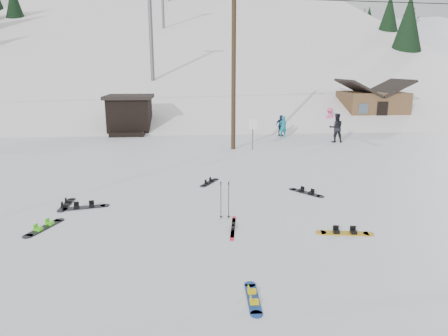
{
  "coord_description": "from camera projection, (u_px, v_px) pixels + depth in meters",
  "views": [
    {
      "loc": [
        -0.51,
        -9.29,
        4.75
      ],
      "look_at": [
        0.6,
        3.87,
        1.4
      ],
      "focal_mm": 32.0,
      "sensor_mm": 36.0,
      "label": 1
    }
  ],
  "objects": [
    {
      "name": "treeline_crest",
      "position": [
        192.0,
        88.0,
        93.25
      ],
      "size": [
        50.0,
        6.0,
        10.0
      ],
      "primitive_type": null,
      "color": "black",
      "rests_on": "ski_slope"
    },
    {
      "name": "cabin",
      "position": [
        371.0,
        106.0,
        34.21
      ],
      "size": [
        5.39,
        4.4,
        3.77
      ],
      "color": "brown",
      "rests_on": "ground"
    },
    {
      "name": "ridge_right",
      "position": [
        431.0,
        168.0,
        64.26
      ],
      "size": [
        45.66,
        93.98,
        54.59
      ],
      "primitive_type": "cube",
      "rotation": [
        0.21,
        -0.05,
        -0.12
      ],
      "color": "white",
      "rests_on": "ground"
    },
    {
      "name": "skier_dark",
      "position": [
        336.0,
        128.0,
        25.77
      ],
      "size": [
        0.96,
        0.78,
        1.87
      ],
      "primitive_type": "imported",
      "rotation": [
        0.0,
        0.0,
        3.06
      ],
      "color": "black",
      "rests_on": "ground"
    },
    {
      "name": "trail_sign",
      "position": [
        253.0,
        128.0,
        23.23
      ],
      "size": [
        0.5,
        0.09,
        1.85
      ],
      "color": "#595B60",
      "rests_on": "ground"
    },
    {
      "name": "skier_pink",
      "position": [
        329.0,
        118.0,
        31.86
      ],
      "size": [
        1.18,
        0.92,
        1.6
      ],
      "primitive_type": "imported",
      "rotation": [
        0.0,
        0.0,
        3.5
      ],
      "color": "#E55193",
      "rests_on": "ground"
    },
    {
      "name": "hero_skis",
      "position": [
        233.0,
        227.0,
        12.11
      ],
      "size": [
        0.38,
        1.85,
        0.1
      ],
      "rotation": [
        0.0,
        0.0,
        -0.15
      ],
      "color": "red",
      "rests_on": "ground"
    },
    {
      "name": "skier_teal",
      "position": [
        283.0,
        127.0,
        27.68
      ],
      "size": [
        0.59,
        0.44,
        1.47
      ],
      "primitive_type": "imported",
      "rotation": [
        0.0,
        0.0,
        3.31
      ],
      "color": "#0D7584",
      "rests_on": "ground"
    },
    {
      "name": "utility_pole",
      "position": [
        234.0,
        68.0,
        22.72
      ],
      "size": [
        2.0,
        0.26,
        9.0
      ],
      "color": "#3A2819",
      "rests_on": "ground"
    },
    {
      "name": "board_scatter_f",
      "position": [
        210.0,
        182.0,
        16.84
      ],
      "size": [
        0.85,
        1.28,
        0.1
      ],
      "rotation": [
        0.0,
        0.0,
        1.05
      ],
      "color": "black",
      "rests_on": "ground"
    },
    {
      "name": "skier_navy",
      "position": [
        281.0,
        126.0,
        28.13
      ],
      "size": [
        0.86,
        0.88,
        1.48
      ],
      "primitive_type": "imported",
      "rotation": [
        0.0,
        0.0,
        2.33
      ],
      "color": "#18203D",
      "rests_on": "ground"
    },
    {
      "name": "board_scatter_b",
      "position": [
        67.0,
        204.0,
        14.12
      ],
      "size": [
        0.28,
        1.51,
        0.11
      ],
      "rotation": [
        0.0,
        0.0,
        1.57
      ],
      "color": "black",
      "rests_on": "ground"
    },
    {
      "name": "board_scatter_a",
      "position": [
        84.0,
        207.0,
        13.84
      ],
      "size": [
        1.67,
        0.61,
        0.12
      ],
      "rotation": [
        0.0,
        0.0,
        0.21
      ],
      "color": "black",
      "rests_on": "ground"
    },
    {
      "name": "board_scatter_e",
      "position": [
        345.0,
        233.0,
        11.7
      ],
      "size": [
        1.67,
        0.53,
        0.12
      ],
      "rotation": [
        0.0,
        0.0,
        -0.16
      ],
      "color": "gold",
      "rests_on": "ground"
    },
    {
      "name": "board_scatter_d",
      "position": [
        306.0,
        192.0,
        15.47
      ],
      "size": [
        1.11,
        1.3,
        0.11
      ],
      "rotation": [
        0.0,
        0.0,
        -0.89
      ],
      "color": "black",
      "rests_on": "ground"
    },
    {
      "name": "lift_hut",
      "position": [
        130.0,
        114.0,
        29.67
      ],
      "size": [
        3.4,
        4.1,
        2.75
      ],
      "color": "black",
      "rests_on": "ground"
    },
    {
      "name": "ski_slope",
      "position": [
        195.0,
        171.0,
        66.26
      ],
      "size": [
        60.0,
        85.24,
        65.97
      ],
      "primitive_type": "cube",
      "rotation": [
        0.31,
        0.0,
        0.0
      ],
      "color": "white",
      "rests_on": "ground"
    },
    {
      "name": "hero_snowboard",
      "position": [
        253.0,
        298.0,
        8.4
      ],
      "size": [
        0.29,
        1.37,
        0.1
      ],
      "rotation": [
        0.0,
        0.0,
        1.54
      ],
      "color": "navy",
      "rests_on": "ground"
    },
    {
      "name": "ground",
      "position": [
        213.0,
        259.0,
        10.18
      ],
      "size": [
        200.0,
        200.0,
        0.0
      ],
      "primitive_type": "plane",
      "color": "white",
      "rests_on": "ground"
    },
    {
      "name": "ski_poles",
      "position": [
        225.0,
        200.0,
        12.75
      ],
      "size": [
        0.34,
        0.09,
        1.23
      ],
      "color": "black",
      "rests_on": "ground"
    },
    {
      "name": "lift_tower_near",
      "position": [
        151.0,
        32.0,
        36.9
      ],
      "size": [
        2.2,
        0.36,
        8.0
      ],
      "color": "#595B60",
      "rests_on": "ski_slope"
    },
    {
      "name": "board_scatter_c",
      "position": [
        44.0,
        227.0,
        12.1
      ],
      "size": [
        0.82,
        1.52,
        0.11
      ],
      "rotation": [
        0.0,
        0.0,
        1.17
      ],
      "color": "black",
      "rests_on": "ground"
    }
  ]
}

